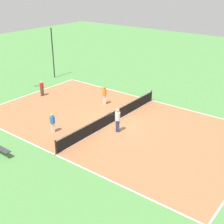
% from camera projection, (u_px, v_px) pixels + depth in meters
% --- Properties ---
extents(ground_plane, '(80.00, 80.00, 0.00)m').
position_uv_depth(ground_plane, '(112.00, 123.00, 23.33)').
color(ground_plane, '#518E47').
extents(court_surface, '(11.56, 19.62, 0.02)m').
position_uv_depth(court_surface, '(112.00, 123.00, 23.33)').
color(court_surface, '#AD6B42').
rests_on(court_surface, ground_plane).
extents(tennis_net, '(11.36, 0.10, 0.96)m').
position_uv_depth(tennis_net, '(112.00, 117.00, 23.13)').
color(tennis_net, black).
rests_on(tennis_net, court_surface).
extents(bench, '(0.36, 1.49, 0.45)m').
position_uv_depth(bench, '(2.00, 149.00, 19.05)').
color(bench, '#333338').
rests_on(bench, ground_plane).
extents(player_center_orange, '(0.83, 0.94, 1.61)m').
position_uv_depth(player_center_orange, '(104.00, 94.00, 26.32)').
color(player_center_orange, white).
rests_on(player_center_orange, court_surface).
extents(player_near_blue, '(0.49, 0.49, 1.42)m').
position_uv_depth(player_near_blue, '(52.00, 122.00, 21.65)').
color(player_near_blue, white).
rests_on(player_near_blue, court_surface).
extents(player_near_white, '(0.87, 0.91, 1.77)m').
position_uv_depth(player_near_white, '(117.00, 118.00, 21.60)').
color(player_near_white, navy).
rests_on(player_near_white, court_surface).
extents(player_coach_red, '(0.96, 0.41, 1.41)m').
position_uv_depth(player_coach_red, '(42.00, 87.00, 28.22)').
color(player_coach_red, '#4C4C51').
rests_on(player_coach_red, court_surface).
extents(tennis_ball_left_sideline, '(0.07, 0.07, 0.07)m').
position_uv_depth(tennis_ball_left_sideline, '(24.00, 119.00, 23.77)').
color(tennis_ball_left_sideline, '#CCE033').
rests_on(tennis_ball_left_sideline, court_surface).
extents(tennis_ball_near_net, '(0.07, 0.07, 0.07)m').
position_uv_depth(tennis_ball_near_net, '(128.00, 137.00, 21.24)').
color(tennis_ball_near_net, '#CCE033').
rests_on(tennis_ball_near_net, court_surface).
extents(fence_post_back_right, '(0.12, 0.12, 5.25)m').
position_uv_depth(fence_post_back_right, '(53.00, 53.00, 32.65)').
color(fence_post_back_right, black).
rests_on(fence_post_back_right, ground_plane).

